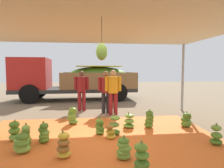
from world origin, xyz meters
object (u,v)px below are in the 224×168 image
object	(u,v)px
banana_bunch_3	(186,120)
banana_bunch_4	(124,149)
banana_bunch_12	(64,146)
banana_bunch_15	(114,126)
banana_bunch_7	(22,144)
cargo_truck_main	(73,79)
banana_bunch_10	(100,127)
worker_2	(113,89)
banana_bunch_1	(110,132)
banana_bunch_14	(129,121)
worker_0	(106,89)
banana_bunch_2	(26,136)
banana_bunch_0	(44,133)
banana_bunch_9	(141,160)
banana_bunch_13	(216,136)
banana_bunch_5	(72,116)
banana_bunch_8	(15,131)
worker_1	(82,88)
banana_bunch_6	(149,120)

from	to	relation	value
banana_bunch_3	banana_bunch_4	distance (m)	2.93
banana_bunch_12	banana_bunch_15	xyz separation A→B (m)	(1.17, 1.26, -0.00)
banana_bunch_7	cargo_truck_main	size ratio (longest dim) A/B	0.06
banana_bunch_10	worker_2	bearing A→B (deg)	74.27
banana_bunch_3	banana_bunch_10	distance (m)	2.69
banana_bunch_1	banana_bunch_7	size ratio (longest dim) A/B	0.97
banana_bunch_10	banana_bunch_4	bearing A→B (deg)	-75.03
banana_bunch_1	banana_bunch_14	world-z (taller)	banana_bunch_14
worker_0	banana_bunch_2	bearing A→B (deg)	-123.07
banana_bunch_4	banana_bunch_2	bearing A→B (deg)	158.36
banana_bunch_3	worker_0	world-z (taller)	worker_0
banana_bunch_0	worker_0	size ratio (longest dim) A/B	0.31
banana_bunch_1	banana_bunch_15	size ratio (longest dim) A/B	0.77
banana_bunch_9	banana_bunch_13	size ratio (longest dim) A/B	1.14
banana_bunch_0	worker_0	xyz separation A→B (m)	(1.72, 3.02, 0.75)
banana_bunch_5	banana_bunch_15	bearing A→B (deg)	-42.43
worker_2	banana_bunch_8	bearing A→B (deg)	-137.92
banana_bunch_3	banana_bunch_9	size ratio (longest dim) A/B	0.82
worker_1	worker_2	size ratio (longest dim) A/B	0.98
banana_bunch_1	banana_bunch_15	bearing A→B (deg)	66.38
banana_bunch_7	banana_bunch_8	world-z (taller)	banana_bunch_8
banana_bunch_2	banana_bunch_9	size ratio (longest dim) A/B	0.92
worker_1	banana_bunch_8	bearing A→B (deg)	-113.93
worker_2	banana_bunch_1	bearing A→B (deg)	-98.34
banana_bunch_8	worker_0	world-z (taller)	worker_0
banana_bunch_6	banana_bunch_10	world-z (taller)	banana_bunch_6
banana_bunch_6	banana_bunch_10	bearing A→B (deg)	-165.14
worker_2	banana_bunch_7	bearing A→B (deg)	-125.63
banana_bunch_2	banana_bunch_4	world-z (taller)	banana_bunch_2
banana_bunch_3	worker_2	distance (m)	2.87
banana_bunch_4	banana_bunch_10	size ratio (longest dim) A/B	0.97
banana_bunch_3	banana_bunch_14	xyz separation A→B (m)	(-1.76, 0.10, -0.02)
banana_bunch_6	banana_bunch_15	bearing A→B (deg)	-157.57
banana_bunch_12	cargo_truck_main	bearing A→B (deg)	93.71
banana_bunch_4	banana_bunch_10	distance (m)	1.53
banana_bunch_7	banana_bunch_5	bearing A→B (deg)	67.03
banana_bunch_5	worker_2	size ratio (longest dim) A/B	0.33
banana_bunch_8	banana_bunch_14	world-z (taller)	banana_bunch_8
worker_0	banana_bunch_5	bearing A→B (deg)	-128.47
banana_bunch_5	cargo_truck_main	size ratio (longest dim) A/B	0.08
banana_bunch_2	banana_bunch_12	size ratio (longest dim) A/B	0.97
banana_bunch_8	worker_2	size ratio (longest dim) A/B	0.29
banana_bunch_2	banana_bunch_3	size ratio (longest dim) A/B	1.13
banana_bunch_6	banana_bunch_7	distance (m)	3.47
banana_bunch_7	banana_bunch_15	distance (m)	2.27
banana_bunch_9	banana_bunch_5	bearing A→B (deg)	114.00
banana_bunch_9	banana_bunch_14	size ratio (longest dim) A/B	1.23
banana_bunch_1	banana_bunch_13	xyz separation A→B (m)	(2.39, -0.66, 0.04)
banana_bunch_2	banana_bunch_3	world-z (taller)	banana_bunch_2
banana_bunch_0	banana_bunch_2	bearing A→B (deg)	-155.19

